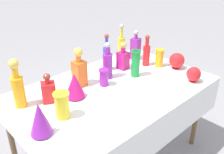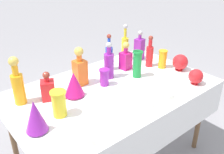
{
  "view_description": "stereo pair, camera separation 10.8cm",
  "coord_description": "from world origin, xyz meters",
  "px_view_note": "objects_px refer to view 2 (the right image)",
  "views": [
    {
      "loc": [
        -1.21,
        -1.29,
        1.75
      ],
      "look_at": [
        0.0,
        0.0,
        0.86
      ],
      "focal_mm": 40.0,
      "sensor_mm": 36.0,
      "label": 1
    },
    {
      "loc": [
        -1.13,
        -1.36,
        1.75
      ],
      "look_at": [
        0.0,
        0.0,
        0.86
      ],
      "focal_mm": 40.0,
      "sensor_mm": 36.0,
      "label": 2
    }
  ],
  "objects_px": {
    "tall_bottle_2": "(109,64)",
    "square_decanter_3": "(126,58)",
    "cardboard_box_behind_left": "(75,97)",
    "slender_vase_2": "(137,63)",
    "square_decanter_1": "(139,48)",
    "slender_vase_0": "(104,76)",
    "square_decanter_2": "(48,89)",
    "round_bowl_1": "(180,62)",
    "tall_bottle_0": "(125,47)",
    "fluted_vase_1": "(74,84)",
    "square_decanter_0": "(80,68)",
    "fluted_vase_0": "(35,116)",
    "slender_vase_3": "(59,103)",
    "tall_bottle_3": "(150,54)",
    "slender_vase_1": "(163,58)",
    "round_bowl_0": "(196,76)",
    "tall_bottle_4": "(109,57)",
    "tall_bottle_1": "(18,84)"
  },
  "relations": [
    {
      "from": "tall_bottle_3",
      "to": "slender_vase_1",
      "type": "xyz_separation_m",
      "value": [
        0.07,
        -0.1,
        -0.03
      ]
    },
    {
      "from": "tall_bottle_4",
      "to": "slender_vase_0",
      "type": "distance_m",
      "value": 0.31
    },
    {
      "from": "round_bowl_1",
      "to": "cardboard_box_behind_left",
      "type": "xyz_separation_m",
      "value": [
        -0.51,
        1.08,
        -0.68
      ]
    },
    {
      "from": "square_decanter_2",
      "to": "cardboard_box_behind_left",
      "type": "xyz_separation_m",
      "value": [
        0.66,
        0.78,
        -0.69
      ]
    },
    {
      "from": "square_decanter_2",
      "to": "round_bowl_0",
      "type": "distance_m",
      "value": 1.19
    },
    {
      "from": "square_decanter_3",
      "to": "slender_vase_0",
      "type": "bearing_deg",
      "value": -160.05
    },
    {
      "from": "square_decanter_1",
      "to": "square_decanter_2",
      "type": "relative_size",
      "value": 1.34
    },
    {
      "from": "tall_bottle_1",
      "to": "tall_bottle_4",
      "type": "bearing_deg",
      "value": 2.25
    },
    {
      "from": "tall_bottle_0",
      "to": "cardboard_box_behind_left",
      "type": "distance_m",
      "value": 0.98
    },
    {
      "from": "slender_vase_3",
      "to": "square_decanter_2",
      "type": "bearing_deg",
      "value": 80.66
    },
    {
      "from": "tall_bottle_3",
      "to": "fluted_vase_1",
      "type": "height_order",
      "value": "tall_bottle_3"
    },
    {
      "from": "square_decanter_0",
      "to": "fluted_vase_0",
      "type": "bearing_deg",
      "value": -147.54
    },
    {
      "from": "slender_vase_2",
      "to": "slender_vase_0",
      "type": "bearing_deg",
      "value": 169.25
    },
    {
      "from": "tall_bottle_0",
      "to": "fluted_vase_0",
      "type": "bearing_deg",
      "value": -156.85
    },
    {
      "from": "tall_bottle_2",
      "to": "square_decanter_3",
      "type": "height_order",
      "value": "tall_bottle_2"
    },
    {
      "from": "square_decanter_2",
      "to": "slender_vase_1",
      "type": "relative_size",
      "value": 1.3
    },
    {
      "from": "square_decanter_1",
      "to": "slender_vase_3",
      "type": "xyz_separation_m",
      "value": [
        -1.11,
        -0.36,
        -0.02
      ]
    },
    {
      "from": "tall_bottle_0",
      "to": "fluted_vase_0",
      "type": "xyz_separation_m",
      "value": [
        -1.18,
        -0.51,
        -0.03
      ]
    },
    {
      "from": "tall_bottle_2",
      "to": "cardboard_box_behind_left",
      "type": "height_order",
      "value": "tall_bottle_2"
    },
    {
      "from": "slender_vase_2",
      "to": "cardboard_box_behind_left",
      "type": "bearing_deg",
      "value": 96.76
    },
    {
      "from": "tall_bottle_2",
      "to": "slender_vase_3",
      "type": "relative_size",
      "value": 1.75
    },
    {
      "from": "square_decanter_2",
      "to": "slender_vase_1",
      "type": "distance_m",
      "value": 1.11
    },
    {
      "from": "slender_vase_3",
      "to": "fluted_vase_1",
      "type": "bearing_deg",
      "value": 36.1
    },
    {
      "from": "tall_bottle_4",
      "to": "square_decanter_0",
      "type": "distance_m",
      "value": 0.37
    },
    {
      "from": "tall_bottle_3",
      "to": "round_bowl_1",
      "type": "height_order",
      "value": "tall_bottle_3"
    },
    {
      "from": "slender_vase_2",
      "to": "round_bowl_0",
      "type": "relative_size",
      "value": 1.82
    },
    {
      "from": "square_decanter_0",
      "to": "slender_vase_0",
      "type": "distance_m",
      "value": 0.21
    },
    {
      "from": "tall_bottle_0",
      "to": "round_bowl_0",
      "type": "xyz_separation_m",
      "value": [
        0.1,
        -0.77,
        -0.07
      ]
    },
    {
      "from": "cardboard_box_behind_left",
      "to": "slender_vase_2",
      "type": "bearing_deg",
      "value": -83.24
    },
    {
      "from": "square_decanter_2",
      "to": "slender_vase_0",
      "type": "distance_m",
      "value": 0.46
    },
    {
      "from": "tall_bottle_2",
      "to": "fluted_vase_1",
      "type": "bearing_deg",
      "value": -169.29
    },
    {
      "from": "square_decanter_1",
      "to": "round_bowl_1",
      "type": "distance_m",
      "value": 0.44
    },
    {
      "from": "tall_bottle_2",
      "to": "slender_vase_2",
      "type": "xyz_separation_m",
      "value": [
        0.2,
        -0.14,
        -0.0
      ]
    },
    {
      "from": "tall_bottle_4",
      "to": "square_decanter_3",
      "type": "bearing_deg",
      "value": -31.16
    },
    {
      "from": "tall_bottle_1",
      "to": "cardboard_box_behind_left",
      "type": "xyz_separation_m",
      "value": [
        0.84,
        0.7,
        -0.76
      ]
    },
    {
      "from": "slender_vase_0",
      "to": "slender_vase_1",
      "type": "bearing_deg",
      "value": -6.71
    },
    {
      "from": "tall_bottle_4",
      "to": "tall_bottle_0",
      "type": "bearing_deg",
      "value": 18.35
    },
    {
      "from": "tall_bottle_3",
      "to": "slender_vase_3",
      "type": "bearing_deg",
      "value": -170.65
    },
    {
      "from": "square_decanter_1",
      "to": "tall_bottle_3",
      "type": "bearing_deg",
      "value": -104.19
    },
    {
      "from": "tall_bottle_0",
      "to": "fluted_vase_1",
      "type": "relative_size",
      "value": 1.86
    },
    {
      "from": "tall_bottle_2",
      "to": "slender_vase_0",
      "type": "bearing_deg",
      "value": -144.38
    },
    {
      "from": "tall_bottle_3",
      "to": "slender_vase_2",
      "type": "bearing_deg",
      "value": -160.65
    },
    {
      "from": "square_decanter_1",
      "to": "cardboard_box_behind_left",
      "type": "xyz_separation_m",
      "value": [
        -0.41,
        0.66,
        -0.72
      ]
    },
    {
      "from": "tall_bottle_3",
      "to": "cardboard_box_behind_left",
      "type": "relative_size",
      "value": 0.52
    },
    {
      "from": "slender_vase_3",
      "to": "round_bowl_0",
      "type": "relative_size",
      "value": 1.42
    },
    {
      "from": "square_decanter_0",
      "to": "fluted_vase_0",
      "type": "distance_m",
      "value": 0.65
    },
    {
      "from": "square_decanter_2",
      "to": "round_bowl_1",
      "type": "bearing_deg",
      "value": -14.71
    },
    {
      "from": "tall_bottle_1",
      "to": "round_bowl_1",
      "type": "bearing_deg",
      "value": -15.99
    },
    {
      "from": "square_decanter_2",
      "to": "fluted_vase_0",
      "type": "distance_m",
      "value": 0.38
    },
    {
      "from": "square_decanter_0",
      "to": "slender_vase_2",
      "type": "distance_m",
      "value": 0.5
    }
  ]
}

